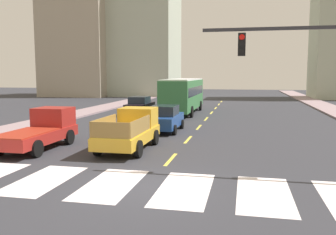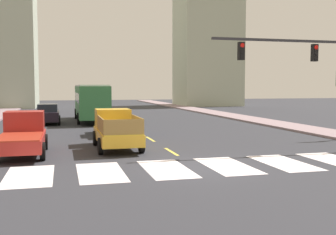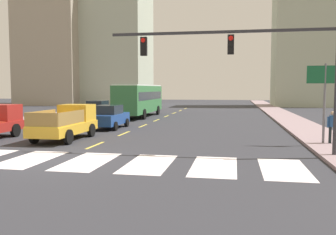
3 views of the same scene
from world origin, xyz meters
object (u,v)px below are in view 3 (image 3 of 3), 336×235
city_bus (139,98)px  sedan_near_right (98,109)px  sedan_far (109,117)px  pickup_stakebed (68,123)px  traffic_signal_gantry (259,58)px  direction_sign_green (324,87)px  pedestrian_waiting (333,124)px

city_bus → sedan_near_right: 4.36m
city_bus → sedan_far: city_bus is taller
pickup_stakebed → sedan_near_right: bearing=103.7°
sedan_near_right → traffic_signal_gantry: (14.42, -18.13, 3.37)m
traffic_signal_gantry → direction_sign_green: traffic_signal_gantry is taller
sedan_near_right → sedan_far: same height
direction_sign_green → pedestrian_waiting: size_ratio=2.56×
traffic_signal_gantry → direction_sign_green: 5.02m
city_bus → sedan_near_right: city_bus is taller
sedan_near_right → pedestrian_waiting: size_ratio=2.68×
traffic_signal_gantry → city_bus: bearing=118.0°
traffic_signal_gantry → pedestrian_waiting: (3.93, 3.40, -3.12)m
direction_sign_green → city_bus: bearing=130.3°
city_bus → direction_sign_green: size_ratio=2.57×
pickup_stakebed → pedestrian_waiting: 14.49m
city_bus → traffic_signal_gantry: traffic_signal_gantry is taller
sedan_far → pedestrian_waiting: size_ratio=2.68×
city_bus → traffic_signal_gantry: size_ratio=1.10×
sedan_near_right → pedestrian_waiting: bearing=-39.1°
sedan_near_right → traffic_signal_gantry: size_ratio=0.45×
pickup_stakebed → sedan_near_right: pickup_stakebed is taller
pickup_stakebed → traffic_signal_gantry: (10.55, -3.45, 3.30)m
sedan_far → traffic_signal_gantry: (10.06, -9.13, 3.37)m
direction_sign_green → pedestrian_waiting: 1.97m
traffic_signal_gantry → direction_sign_green: (3.48, 3.41, -1.20)m
city_bus → pickup_stakebed: bearing=-90.6°
pickup_stakebed → pedestrian_waiting: pickup_stakebed is taller
pickup_stakebed → city_bus: city_bus is taller
sedan_near_right → pickup_stakebed: bearing=-75.6°
sedan_near_right → pedestrian_waiting: (18.35, -14.74, 0.26)m
pickup_stakebed → traffic_signal_gantry: traffic_signal_gantry is taller
city_bus → direction_sign_green: 21.93m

